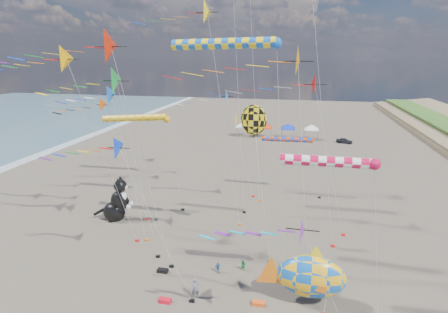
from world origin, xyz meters
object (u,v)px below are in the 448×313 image
cat_inflatable (115,199)px  child_green (243,266)px  parked_car (344,141)px  person_adult (195,288)px  child_blue (218,267)px  fish_inflatable (310,276)px

cat_inflatable → child_green: 16.72m
cat_inflatable → parked_car: 51.06m
person_adult → child_blue: bearing=60.1°
fish_inflatable → child_blue: bearing=162.1°
person_adult → child_green: size_ratio=1.69×
person_adult → parked_car: person_adult is taller
parked_car → child_green: bearing=-178.9°
cat_inflatable → parked_car: bearing=45.7°
person_adult → child_green: (2.94, 4.20, -0.34)m
parked_car → cat_inflatable: bearing=162.3°
fish_inflatable → person_adult: (-8.28, -1.10, -1.54)m
cat_inflatable → person_adult: (12.32, -10.72, -1.69)m
person_adult → child_green: 5.14m
child_blue → parked_car: size_ratio=0.31×
person_adult → cat_inflatable: bearing=123.6°
person_adult → parked_car: (16.38, 52.90, -0.29)m
child_green → child_blue: 2.16m
fish_inflatable → person_adult: bearing=-172.5°
child_green → child_blue: size_ratio=1.00×
cat_inflatable → child_green: bearing=-33.2°
fish_inflatable → person_adult: fish_inflatable is taller
cat_inflatable → child_green: (15.26, -6.52, -2.03)m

